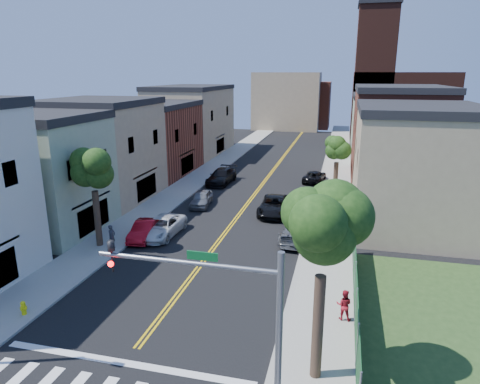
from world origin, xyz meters
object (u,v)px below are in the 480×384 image
Objects in this scene: silver_car_right at (308,195)px; pedestrian_right at (344,305)px; black_suv_lane at (275,205)px; fire_hydrant at (23,308)px; white_pickup at (162,227)px; grey_car_left at (202,198)px; dark_car_right_far at (314,176)px; black_car_right at (298,211)px; black_car_left at (221,176)px; red_sedan at (144,230)px; grey_car_right at (297,231)px; pedestrian_left at (112,237)px.

silver_car_right is 2.86× the size of pedestrian_right.
fire_hydrant is at bearing -117.57° from black_suv_lane.
white_pickup is 6.92× the size of fire_hydrant.
grey_car_left reaches higher than dark_car_right_far.
grey_car_left is 14.94m from dark_car_right_far.
white_pickup is 1.11× the size of black_car_right.
dark_car_right_far is (9.50, 11.53, -0.06)m from grey_car_left.
grey_car_left is 8.38m from black_car_left.
grey_car_left is at bearing 20.59° from silver_car_right.
red_sedan is 5.52× the size of fire_hydrant.
black_car_left reaches higher than grey_car_right.
silver_car_right reaches higher than dark_car_right_far.
grey_car_right is 18.13m from fire_hydrant.
pedestrian_left is 8.63m from fire_hydrant.
black_car_left is at bearing -52.33° from black_car_right.
red_sedan is 2.81m from pedestrian_left.
grey_car_left is 5.58× the size of fire_hydrant.
pedestrian_left reaches higher than silver_car_right.
fire_hydrant is (-2.70, -19.86, -0.17)m from grey_car_left.
dark_car_right_far is 6.25× the size of fire_hydrant.
black_car_left is 11.76m from black_suv_lane.
grey_car_right is (10.00, -14.83, -0.06)m from black_car_left.
black_suv_lane reaches higher than grey_car_right.
black_car_left is at bearing 91.75° from white_pickup.
black_car_right is at bearing -29.80° from black_suv_lane.
white_pickup reaches higher than fire_hydrant.
grey_car_left is 2.61× the size of pedestrian_right.
black_car_right is at bearing 86.86° from silver_car_right.
black_suv_lane is 3.26× the size of pedestrian_left.
silver_car_right is (10.00, 11.32, 0.04)m from white_pickup.
black_car_right reaches higher than white_pickup.
red_sedan is 0.88× the size of black_car_right.
black_car_right is at bearing 56.56° from fire_hydrant.
grey_car_left is 0.75× the size of black_suv_lane.
black_car_left is at bearing 80.00° from red_sedan.
fire_hydrant is at bearing -170.46° from pedestrian_left.
fire_hydrant is (0.00, -8.62, -0.47)m from pedestrian_left.
fire_hydrant is (-1.20, -11.14, -0.14)m from red_sedan.
red_sedan is 16.40m from pedestrian_right.
black_suv_lane reaches higher than white_pickup.
pedestrian_left is 1.07× the size of pedestrian_right.
fire_hydrant is (-9.67, -19.16, -0.24)m from black_suv_lane.
grey_car_right is 10.60m from pedestrian_right.
dark_car_right_far is 2.92× the size of pedestrian_right.
fire_hydrant is at bearing 51.04° from black_car_right.
dark_car_right_far is 2.72× the size of pedestrian_left.
pedestrian_left reaches higher than fire_hydrant.
black_car_right is 2.92× the size of pedestrian_right.
fire_hydrant is at bearing 50.24° from grey_car_right.
grey_car_right is at bearing 88.87° from black_car_right.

